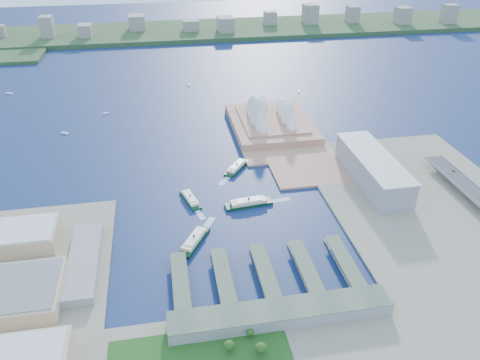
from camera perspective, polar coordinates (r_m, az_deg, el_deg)
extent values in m
plane|color=#0F1C49|center=(534.90, -0.23, -6.49)|extent=(3000.00, 3000.00, 0.00)
cube|color=gray|center=(581.41, 24.85, -6.20)|extent=(240.00, 500.00, 3.00)
cube|color=tan|center=(773.98, 4.34, 5.94)|extent=(135.00, 220.00, 3.00)
cube|color=#2D4926|center=(1438.23, -7.27, 17.55)|extent=(2200.00, 260.00, 12.00)
cube|color=gray|center=(643.09, 15.88, 1.29)|extent=(45.00, 155.00, 35.00)
cube|color=gray|center=(432.77, 5.00, -15.92)|extent=(200.00, 28.00, 12.00)
imported|color=slate|center=(687.36, 24.57, 1.05)|extent=(1.95, 4.79, 1.39)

